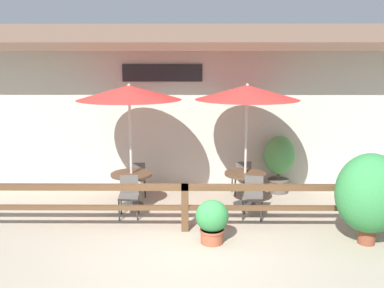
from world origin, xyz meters
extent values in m
plane|color=#9E937F|center=(0.00, 0.00, 0.00)|extent=(60.00, 60.00, 0.00)
cube|color=#BCB7A8|center=(0.00, 4.20, 1.80)|extent=(14.00, 0.40, 3.60)
cube|color=brown|center=(0.00, 3.65, 3.88)|extent=(14.28, 1.48, 0.70)
cube|color=black|center=(-0.63, 3.97, 3.00)|extent=(2.02, 0.04, 0.43)
cube|color=brown|center=(0.00, 1.05, 0.89)|extent=(10.40, 0.14, 0.11)
cube|color=brown|center=(0.00, 1.05, 0.47)|extent=(10.40, 0.10, 0.09)
cube|color=brown|center=(0.00, 1.05, 0.47)|extent=(0.14, 0.14, 0.95)
cylinder|color=#B7B2A8|center=(-1.26, 2.52, 1.25)|extent=(0.06, 0.06, 2.51)
cone|color=red|center=(-1.26, 2.52, 2.62)|extent=(2.33, 2.33, 0.32)
sphere|color=#B2ADA3|center=(-1.26, 2.52, 2.78)|extent=(0.07, 0.07, 0.07)
cylinder|color=#4C3826|center=(-1.26, 2.52, 0.75)|extent=(0.95, 0.95, 0.05)
cylinder|color=#333333|center=(-1.26, 2.52, 0.36)|extent=(0.07, 0.07, 0.72)
cylinder|color=#333333|center=(-1.26, 2.52, 0.01)|extent=(0.52, 0.52, 0.03)
cube|color=#514C47|center=(-1.22, 1.78, 0.45)|extent=(0.45, 0.45, 0.05)
cube|color=#514C47|center=(-1.23, 1.97, 0.68)|extent=(0.40, 0.06, 0.40)
cylinder|color=#2D2D2D|center=(-1.40, 1.58, 0.21)|extent=(0.04, 0.04, 0.43)
cylinder|color=#2D2D2D|center=(-1.02, 1.60, 0.21)|extent=(0.04, 0.04, 0.43)
cylinder|color=#2D2D2D|center=(-1.42, 1.96, 0.21)|extent=(0.04, 0.04, 0.43)
cylinder|color=#2D2D2D|center=(-1.04, 1.98, 0.21)|extent=(0.04, 0.04, 0.43)
cube|color=#514C47|center=(-1.24, 3.27, 0.45)|extent=(0.48, 0.48, 0.05)
cube|color=#514C47|center=(-1.21, 3.08, 0.68)|extent=(0.40, 0.10, 0.40)
cylinder|color=#2D2D2D|center=(-1.09, 3.49, 0.21)|extent=(0.04, 0.04, 0.43)
cylinder|color=#2D2D2D|center=(-1.46, 3.42, 0.21)|extent=(0.04, 0.04, 0.43)
cylinder|color=#2D2D2D|center=(-1.03, 3.11, 0.21)|extent=(0.04, 0.04, 0.43)
cylinder|color=#2D2D2D|center=(-1.40, 3.05, 0.21)|extent=(0.04, 0.04, 0.43)
cylinder|color=#B7B2A8|center=(1.35, 2.58, 1.25)|extent=(0.06, 0.06, 2.51)
cone|color=red|center=(1.35, 2.58, 2.62)|extent=(2.33, 2.33, 0.32)
sphere|color=#B2ADA3|center=(1.35, 2.58, 2.78)|extent=(0.07, 0.07, 0.07)
cylinder|color=#4C3826|center=(1.35, 2.58, 0.75)|extent=(0.95, 0.95, 0.05)
cylinder|color=#333333|center=(1.35, 2.58, 0.36)|extent=(0.07, 0.07, 0.72)
cylinder|color=#333333|center=(1.35, 2.58, 0.01)|extent=(0.52, 0.52, 0.03)
cube|color=#514C47|center=(1.43, 1.76, 0.45)|extent=(0.50, 0.50, 0.05)
cube|color=#514C47|center=(1.47, 1.94, 0.68)|extent=(0.40, 0.12, 0.40)
cylinder|color=#2D2D2D|center=(1.21, 1.61, 0.21)|extent=(0.04, 0.04, 0.43)
cylinder|color=#2D2D2D|center=(1.58, 1.53, 0.21)|extent=(0.04, 0.04, 0.43)
cylinder|color=#2D2D2D|center=(1.28, 1.98, 0.21)|extent=(0.04, 0.04, 0.43)
cylinder|color=#2D2D2D|center=(1.66, 1.91, 0.21)|extent=(0.04, 0.04, 0.43)
cube|color=#514C47|center=(1.36, 3.41, 0.45)|extent=(0.46, 0.46, 0.05)
cube|color=#514C47|center=(1.38, 3.22, 0.68)|extent=(0.40, 0.08, 0.40)
cylinder|color=#2D2D2D|center=(1.53, 3.62, 0.21)|extent=(0.04, 0.04, 0.43)
cylinder|color=#2D2D2D|center=(1.15, 3.58, 0.21)|extent=(0.04, 0.04, 0.43)
cylinder|color=#2D2D2D|center=(1.57, 3.24, 0.21)|extent=(0.04, 0.04, 0.43)
cylinder|color=#2D2D2D|center=(1.19, 3.20, 0.21)|extent=(0.04, 0.04, 0.43)
cylinder|color=#9E4C33|center=(0.51, 0.48, 0.13)|extent=(0.42, 0.42, 0.26)
cylinder|color=#9E4C33|center=(0.51, 0.48, 0.24)|extent=(0.45, 0.45, 0.04)
ellipsoid|color=#338442|center=(0.51, 0.48, 0.52)|extent=(0.61, 0.55, 0.60)
cylinder|color=brown|center=(3.36, 0.47, 0.17)|extent=(0.31, 0.31, 0.35)
cylinder|color=brown|center=(3.36, 0.47, 0.33)|extent=(0.34, 0.34, 0.04)
ellipsoid|color=#338442|center=(3.36, 0.47, 0.97)|extent=(1.24, 1.12, 1.46)
cylinder|color=#564C47|center=(2.32, 3.55, 0.17)|extent=(0.49, 0.49, 0.35)
cylinder|color=#564C47|center=(2.32, 3.55, 0.33)|extent=(0.53, 0.53, 0.04)
cylinder|color=brown|center=(2.32, 3.55, 0.50)|extent=(0.09, 0.09, 0.30)
ellipsoid|color=#4C934C|center=(2.32, 3.55, 0.97)|extent=(0.77, 0.69, 0.98)
camera|label=1|loc=(0.19, -6.93, 3.34)|focal=40.00mm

